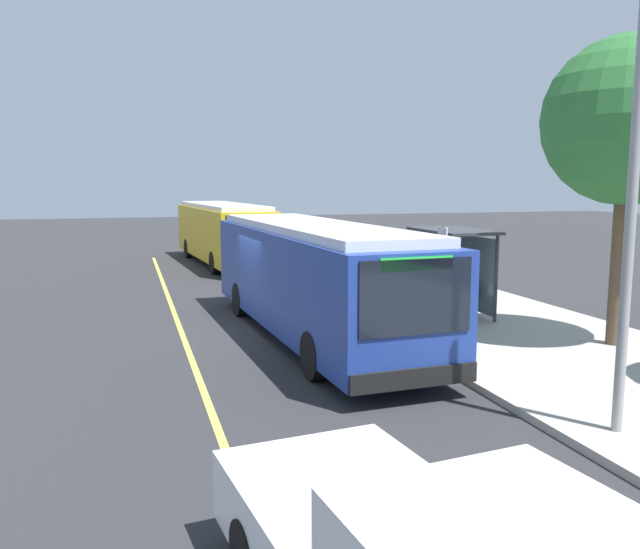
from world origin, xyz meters
The scene contains 11 objects.
ground_plane centered at (0.00, 0.00, 0.00)m, with size 120.00×120.00×0.00m, color #2B2B2D.
sidewalk_curb centered at (0.00, 6.00, 0.07)m, with size 44.00×6.40×0.15m, color #A8A399.
lane_stripe_center centered at (0.00, -2.20, 0.00)m, with size 36.00×0.14×0.01m, color #E0D64C.
transit_bus_main centered at (1.47, 1.01, 1.62)m, with size 11.19×3.15×2.95m.
transit_bus_second centered at (-14.39, 1.00, 1.62)m, with size 11.09×3.42×2.95m.
bus_shelter centered at (0.26, 5.67, 1.92)m, with size 2.90×1.60×2.48m.
waiting_bench centered at (0.21, 5.73, 0.63)m, with size 1.60×0.48×0.95m.
route_sign_post centered at (3.50, 3.59, 1.96)m, with size 0.44×0.08×2.80m.
pedestrian_commuter centered at (3.67, 3.67, 1.12)m, with size 0.24×0.40×1.69m.
street_tree_upstreet centered at (4.75, 7.50, 5.32)m, with size 3.83×3.83×7.12m.
utility_pole centered at (9.23, 3.66, 3.35)m, with size 0.16×0.16×6.40m, color gray.
Camera 1 is at (17.00, -3.47, 3.95)m, focal length 36.03 mm.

